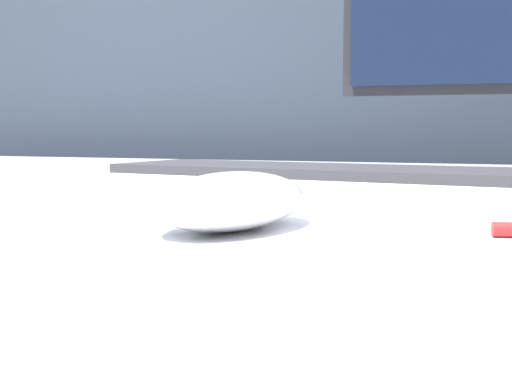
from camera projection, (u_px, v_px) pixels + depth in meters
partition_panel at (402, 201)px, 1.29m from camera, size 5.00×0.03×1.40m
computer_mouse_near at (233, 200)px, 0.40m from camera, size 0.08×0.13×0.03m
keyboard at (351, 182)px, 0.59m from camera, size 0.46×0.19×0.02m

